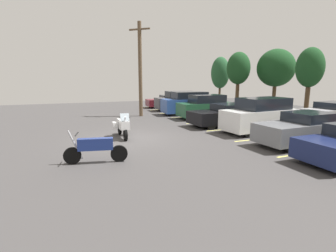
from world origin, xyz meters
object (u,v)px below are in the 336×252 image
Objects in this scene: car_blue at (188,103)px; car_black at (226,115)px; motorcycle_second at (95,148)px; car_green at (206,107)px; car_maroon at (169,101)px; car_far_silver at (333,113)px; car_grey at (303,129)px; car_white at (260,115)px; car_charcoal at (180,101)px; motorcycle_touring at (122,126)px; utility_pole at (140,69)px.

car_black is at bearing 0.24° from car_blue.
motorcycle_second is 0.53× the size of car_green.
car_maroon is 15.26m from car_far_silver.
car_green is at bearing -178.63° from car_grey.
motorcycle_second is 16.45m from car_far_silver.
car_green is 5.79m from car_white.
car_black is at bearing -3.47° from car_charcoal.
motorcycle_second is at bearing -94.60° from car_grey.
motorcycle_second is 13.86m from car_blue.
car_white is (5.79, 0.28, 0.07)m from car_green.
car_blue is (-6.87, 7.13, 0.34)m from motorcycle_touring.
car_grey is 13.12m from utility_pole.
car_blue reaches higher than car_grey.
car_blue is 0.59× the size of utility_pole.
utility_pole is at bearing -158.82° from car_grey.
motorcycle_touring is 0.29× the size of utility_pole.
car_charcoal is 0.64× the size of utility_pole.
car_blue is at bearing -137.18° from car_far_silver.
car_far_silver is at bearing 85.95° from motorcycle_touring.
car_charcoal is at bearing -179.76° from car_white.
utility_pole reaches higher than motorcycle_touring.
car_charcoal reaches higher than car_black.
car_green is 8.82m from car_grey.
motorcycle_touring is at bearing -38.14° from car_charcoal.
car_grey is (17.14, 0.03, 0.09)m from car_maroon.
car_far_silver is 14.49m from utility_pole.
car_white is at bearing 27.83° from utility_pole.
motorcycle_touring is 8.88m from car_grey.
car_maroon is 17.14m from car_grey.
car_grey is at bearing -1.35° from car_white.
car_maroon is 14.11m from car_white.
car_blue is (5.76, -0.50, 0.33)m from car_maroon.
car_maroon is at bearing 150.13° from motorcycle_second.
car_blue is at bearing -177.35° from car_grey.
car_maroon is 1.01× the size of car_grey.
car_charcoal is at bearing 145.04° from motorcycle_second.
car_green reaches higher than car_far_silver.
car_charcoal is (-13.53, 9.46, 0.36)m from motorcycle_second.
car_blue is at bearing 140.00° from motorcycle_second.
car_black is at bearing 98.80° from motorcycle_touring.
car_blue reaches higher than car_black.
car_maroon is 1.03× the size of car_far_silver.
motorcycle_touring is at bearing -81.20° from car_black.
motorcycle_touring is 7.88m from car_white.
utility_pole is (-8.85, -4.67, 2.89)m from car_white.
car_black is 1.09× the size of car_white.
car_maroon is 0.96× the size of car_black.
car_green is 6.12m from utility_pole.
car_green is at bearing -2.46° from car_charcoal.
car_black is at bearing -5.19° from car_green.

